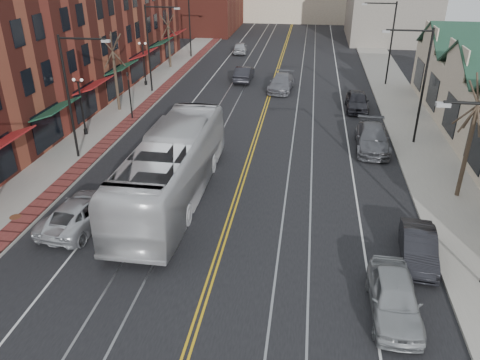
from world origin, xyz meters
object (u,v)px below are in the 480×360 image
(transit_bus, at_px, (172,167))
(parked_car_d, at_px, (357,101))
(parked_car_c, at_px, (372,138))
(parked_car_b, at_px, (418,247))
(parked_suv, at_px, (80,212))
(parked_car_a, at_px, (394,297))

(transit_bus, height_order, parked_car_d, transit_bus)
(parked_car_c, bearing_deg, parked_car_b, -84.87)
(parked_suv, relative_size, parked_car_a, 1.14)
(parked_car_a, xyz_separation_m, parked_car_b, (1.60, 3.77, -0.09))
(parked_suv, bearing_deg, parked_car_b, -176.19)
(parked_car_c, bearing_deg, transit_bus, -140.75)
(parked_suv, xyz_separation_m, parked_car_a, (15.00, -4.37, 0.05))
(parked_suv, xyz_separation_m, parked_car_d, (15.46, 21.35, 0.07))
(parked_suv, bearing_deg, parked_car_c, -135.81)
(transit_bus, bearing_deg, parked_car_b, 162.53)
(parked_car_b, xyz_separation_m, parked_car_d, (-1.14, 21.95, 0.11))
(parked_car_a, distance_m, parked_car_b, 4.09)
(parked_suv, distance_m, parked_car_c, 20.21)
(parked_suv, height_order, parked_car_b, parked_suv)
(transit_bus, xyz_separation_m, parked_car_a, (11.03, -7.83, -1.15))
(parked_car_c, distance_m, parked_car_d, 8.83)
(parked_suv, bearing_deg, transit_bus, -133.07)
(transit_bus, distance_m, parked_car_c, 15.00)
(transit_bus, relative_size, parked_suv, 2.64)
(parked_car_b, height_order, parked_car_d, parked_car_d)
(parked_suv, xyz_separation_m, parked_car_c, (15.86, 12.53, 0.08))
(parked_car_b, bearing_deg, parked_car_a, -107.21)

